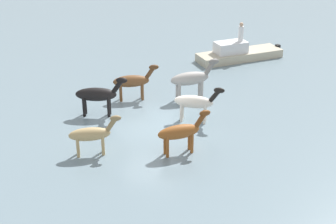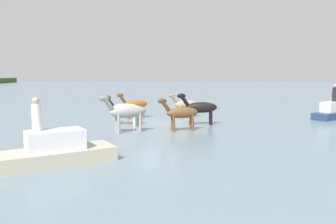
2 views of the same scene
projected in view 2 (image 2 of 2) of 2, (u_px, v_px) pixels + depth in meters
The scene contains 11 objects.
ground_plane at pixel (156, 123), 21.93m from camera, with size 159.75×159.75×0.00m, color slate.
horse_pinto_flank at pixel (124, 109), 21.21m from camera, with size 0.58×2.31×1.79m.
horse_mid_herd at pixel (185, 104), 24.78m from camera, with size 1.09×2.12×1.67m.
horse_gray_outer at pixel (127, 112), 18.62m from camera, with size 1.66×2.45×2.03m.
horse_dun_straggler at pixel (200, 108), 21.17m from camera, with size 0.88×2.51×1.93m.
horse_dark_mare at pixel (181, 113), 19.13m from camera, with size 1.16×2.31×1.82m.
horse_chestnut_trailing at pixel (134, 104), 24.16m from camera, with size 1.47×2.13×1.77m.
boat_dinghy_port at pixel (332, 114), 24.18m from camera, with size 3.50×3.71×1.32m.
boat_motor_center at pixel (40, 156), 12.24m from camera, with size 4.28×5.39×1.36m.
person_spotter_bow at pixel (335, 93), 24.10m from camera, with size 0.32×0.32×1.19m.
person_helmsman_aft at pixel (36, 115), 12.16m from camera, with size 0.32×0.32×1.19m.
Camera 2 is at (-21.63, -1.71, 3.34)m, focal length 37.37 mm.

